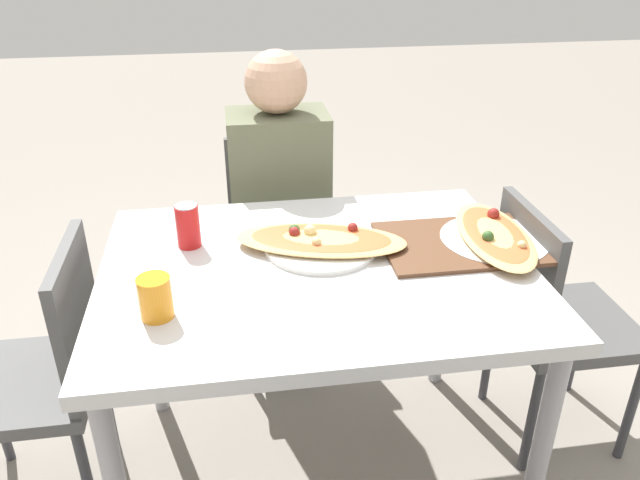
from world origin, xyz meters
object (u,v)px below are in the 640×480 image
object	(u,v)px
chair_side_right	(552,313)
soda_can	(188,226)
dining_table	(317,290)
pizza_main	(321,241)
drink_glass	(155,298)
chair_far_seated	(279,234)
chair_side_left	(43,368)
pizza_second	(494,236)
person_seated	(280,191)

from	to	relation	value
chair_side_right	soda_can	bearing A→B (deg)	-94.33
dining_table	pizza_main	bearing A→B (deg)	75.16
drink_glass	chair_far_seated	bearing A→B (deg)	68.87
chair_side_right	soda_can	distance (m)	1.16
chair_side_left	chair_far_seated	bearing A→B (deg)	-45.25
chair_far_seated	pizza_second	size ratio (longest dim) A/B	1.90
dining_table	pizza_main	world-z (taller)	pizza_main
chair_side_left	drink_glass	bearing A→B (deg)	-121.12
drink_glass	pizza_second	size ratio (longest dim) A/B	0.23
chair_far_seated	drink_glass	size ratio (longest dim) A/B	8.20
chair_side_right	pizza_main	xyz separation A→B (m)	(-0.74, 0.02, 0.31)
chair_side_left	pizza_main	world-z (taller)	chair_side_left
chair_side_left	soda_can	size ratio (longest dim) A/B	6.80
chair_side_left	pizza_second	world-z (taller)	chair_side_left
chair_far_seated	chair_side_left	size ratio (longest dim) A/B	1.00
person_seated	pizza_main	size ratio (longest dim) A/B	2.35
dining_table	chair_far_seated	distance (m)	0.79
chair_side_right	person_seated	size ratio (longest dim) A/B	0.70
chair_side_right	drink_glass	distance (m)	1.25
chair_side_right	pizza_second	distance (m)	0.40
soda_can	chair_far_seated	bearing A→B (deg)	63.27
dining_table	chair_side_right	bearing A→B (deg)	6.04
chair_side_left	pizza_main	distance (m)	0.85
chair_side_right	soda_can	xyz separation A→B (m)	(-1.11, 0.08, 0.35)
dining_table	pizza_second	xyz separation A→B (m)	(0.52, 0.05, 0.10)
dining_table	pizza_second	size ratio (longest dim) A/B	2.57
dining_table	drink_glass	size ratio (longest dim) A/B	11.09
dining_table	chair_far_seated	xyz separation A→B (m)	(-0.04, 0.76, -0.21)
chair_side_left	soda_can	distance (m)	0.57
person_seated	pizza_second	distance (m)	0.82
pizza_main	soda_can	world-z (taller)	soda_can
chair_side_right	pizza_second	world-z (taller)	chair_side_right
dining_table	person_seated	xyz separation A→B (m)	(-0.04, 0.65, 0.02)
person_seated	soda_can	bearing A→B (deg)	58.29
pizza_second	pizza_main	bearing A→B (deg)	174.77
person_seated	pizza_main	world-z (taller)	person_seated
person_seated	soda_can	world-z (taller)	person_seated
soda_can	person_seated	bearing A→B (deg)	58.29
chair_side_right	dining_table	bearing A→B (deg)	-83.96
chair_side_left	soda_can	bearing A→B (deg)	-73.71
chair_far_seated	chair_side_left	distance (m)	1.03
chair_far_seated	pizza_second	xyz separation A→B (m)	(0.56, -0.71, 0.31)
chair_side_right	pizza_main	size ratio (longest dim) A/B	1.64
pizza_main	drink_glass	world-z (taller)	drink_glass
person_seated	pizza_second	xyz separation A→B (m)	(0.56, -0.60, 0.08)
chair_side_left	chair_side_right	size ratio (longest dim) A/B	1.00
pizza_main	drink_glass	bearing A→B (deg)	-147.06
pizza_main	chair_side_left	bearing A→B (deg)	-175.83
soda_can	pizza_second	distance (m)	0.87
drink_glass	chair_side_right	bearing A→B (deg)	12.58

